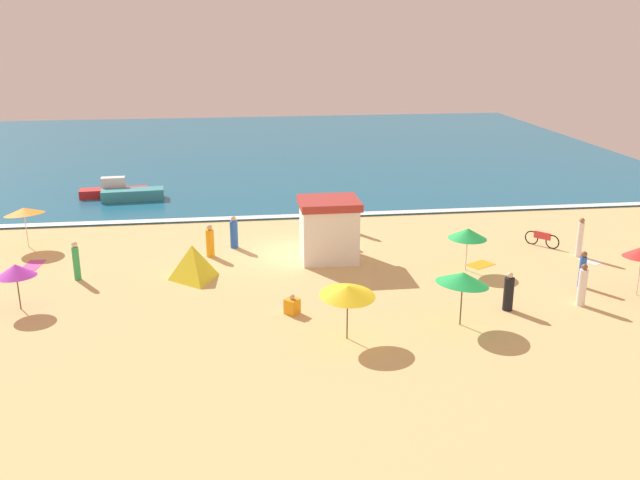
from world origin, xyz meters
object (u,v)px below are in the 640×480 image
beach_umbrella_2 (468,234)px  beachgoer_2 (234,233)px  lifeguard_cabana (329,229)px  small_boat_1 (133,194)px  beach_umbrella_0 (463,278)px  small_boat_0 (114,190)px  beachgoer_8 (355,219)px  beach_umbrella_1 (16,270)px  beachgoer_10 (333,227)px  beach_umbrella_4 (24,211)px  parked_bicycle (542,239)px  beachgoer_9 (210,242)px  beach_tent (193,261)px  beachgoer_4 (76,261)px  beachgoer_1 (582,286)px  beachgoer_0 (509,293)px  beachgoer_3 (582,269)px  beach_umbrella_3 (348,291)px  beachgoer_6 (292,306)px  beachgoer_7 (580,238)px

beach_umbrella_2 → beachgoer_2: beach_umbrella_2 is taller
lifeguard_cabana → small_boat_1: 16.54m
beachgoer_2 → beach_umbrella_0: bearing=-51.8°
small_boat_0 → beachgoer_8: bearing=-34.8°
beach_umbrella_0 → beach_umbrella_2: 6.13m
beach_umbrella_1 → beachgoer_10: (13.51, 6.94, -0.78)m
lifeguard_cabana → beach_umbrella_4: (-14.70, 3.83, 0.37)m
parked_bicycle → beachgoer_9: bearing=178.0°
beach_umbrella_4 → parked_bicycle: size_ratio=1.94×
beachgoer_2 → beachgoer_8: 6.63m
beach_umbrella_0 → beachgoer_9: beach_umbrella_0 is taller
beach_tent → beachgoer_2: bearing=65.1°
beachgoer_8 → beachgoer_4: bearing=-158.3°
beach_umbrella_0 → beachgoer_1: 5.59m
beachgoer_4 → beachgoer_8: beachgoer_4 is taller
beach_umbrella_4 → small_boat_0: beach_umbrella_4 is taller
beachgoer_0 → beachgoer_4: beachgoer_4 is taller
beach_umbrella_0 → beachgoer_3: beach_umbrella_0 is taller
beachgoer_8 → small_boat_0: bearing=145.2°
beachgoer_4 → beachgoer_8: (13.30, 5.29, -0.10)m
beach_umbrella_4 → beachgoer_8: (16.68, 0.18, -1.10)m
beach_umbrella_0 → beachgoer_1: size_ratio=1.49×
beach_umbrella_2 → beachgoer_0: beach_umbrella_2 is taller
beach_umbrella_3 → beachgoer_1: bearing=10.3°
beach_umbrella_2 → beachgoer_10: size_ratio=1.24×
beach_umbrella_0 → beach_umbrella_3: beach_umbrella_0 is taller
beach_umbrella_1 → beach_umbrella_4: (-1.79, 8.20, 0.24)m
beach_tent → beachgoer_3: bearing=-11.6°
beach_umbrella_3 → beachgoer_2: bearing=109.1°
beach_umbrella_2 → beachgoer_8: size_ratio=1.36×
beach_umbrella_0 → lifeguard_cabana: bearing=115.1°
beachgoer_8 → beachgoer_9: bearing=-159.4°
beach_umbrella_4 → beachgoer_1: beach_umbrella_4 is taller
beachgoer_6 → small_boat_0: bearing=115.7°
lifeguard_cabana → beach_tent: bearing=-165.4°
beach_umbrella_0 → beach_umbrella_3: (-4.39, -0.61, -0.02)m
beach_tent → beachgoer_1: size_ratio=1.49×
beach_umbrella_3 → beach_umbrella_4: beach_umbrella_4 is taller
beach_umbrella_4 → small_boat_1: (4.08, 8.82, -1.42)m
beachgoer_9 → small_boat_1: 12.55m
beach_umbrella_2 → beachgoer_3: size_ratio=1.38×
beach_umbrella_0 → beach_umbrella_1: 17.10m
beachgoer_6 → small_boat_0: 22.05m
beach_umbrella_0 → beachgoer_10: size_ratio=1.46×
beachgoer_0 → beachgoer_4: (-17.39, 5.69, 0.14)m
parked_bicycle → beach_umbrella_2: bearing=-149.6°
beach_umbrella_2 → beachgoer_7: beach_umbrella_2 is taller
beachgoer_9 → beach_umbrella_2: bearing=-16.8°
beachgoer_3 → beachgoer_7: 4.23m
beach_umbrella_0 → beach_umbrella_1: bearing=167.5°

